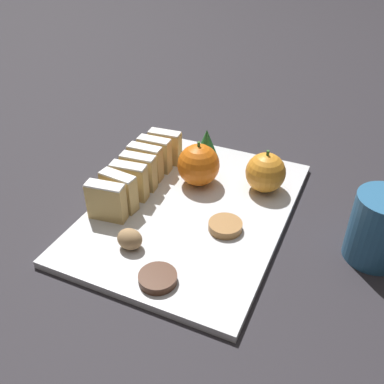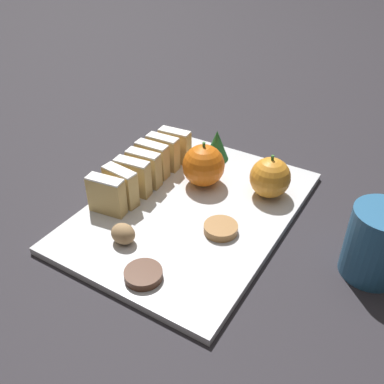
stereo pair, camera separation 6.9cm
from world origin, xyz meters
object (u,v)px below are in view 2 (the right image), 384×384
(orange_far, at_px, (204,165))
(coffee_mug, at_px, (379,244))
(chocolate_cookie, at_px, (143,274))
(orange_near, at_px, (270,178))
(walnut, at_px, (123,234))

(orange_far, xyz_separation_m, coffee_mug, (0.30, -0.06, 0.00))
(chocolate_cookie, bearing_deg, orange_far, 100.83)
(orange_near, bearing_deg, coffee_mug, -23.86)
(orange_far, height_order, coffee_mug, coffee_mug)
(orange_near, relative_size, coffee_mug, 0.66)
(chocolate_cookie, bearing_deg, orange_near, 76.00)
(orange_near, xyz_separation_m, walnut, (-0.13, -0.22, -0.02))
(orange_near, bearing_deg, walnut, -121.00)
(orange_near, height_order, orange_far, orange_far)
(walnut, height_order, coffee_mug, coffee_mug)
(orange_near, distance_m, chocolate_cookie, 0.28)
(orange_far, bearing_deg, chocolate_cookie, -79.17)
(orange_far, height_order, walnut, orange_far)
(coffee_mug, bearing_deg, walnut, -156.72)
(orange_near, xyz_separation_m, chocolate_cookie, (-0.07, -0.27, -0.03))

